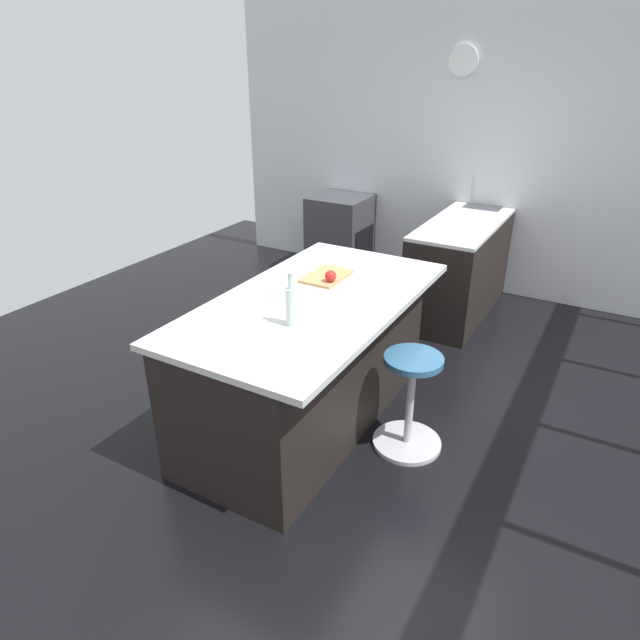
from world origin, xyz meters
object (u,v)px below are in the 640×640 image
object	(u,v)px
oven_range	(340,235)
water_bottle	(291,305)
apple_red	(331,276)
stool_by_window	(410,405)
cutting_board	(327,276)
kitchen_island	(307,359)

from	to	relation	value
oven_range	water_bottle	distance (m)	3.33
oven_range	apple_red	bearing A→B (deg)	26.42
stool_by_window	cutting_board	distance (m)	1.02
water_bottle	apple_red	bearing A→B (deg)	-170.91
stool_by_window	water_bottle	world-z (taller)	water_bottle
kitchen_island	water_bottle	xyz separation A→B (m)	(0.38, 0.13, 0.57)
stool_by_window	cutting_board	world-z (taller)	cutting_board
oven_range	cutting_board	world-z (taller)	cutting_board
apple_red	water_bottle	xyz separation A→B (m)	(0.64, 0.10, 0.06)
oven_range	apple_red	xyz separation A→B (m)	(2.38, 1.18, 0.53)
oven_range	stool_by_window	xyz separation A→B (m)	(2.58, 1.86, -0.13)
oven_range	kitchen_island	distance (m)	2.88
cutting_board	stool_by_window	bearing A→B (deg)	69.13
water_bottle	oven_range	bearing A→B (deg)	-156.94
stool_by_window	cutting_board	xyz separation A→B (m)	(-0.29, -0.76, 0.61)
stool_by_window	water_bottle	distance (m)	1.03
oven_range	stool_by_window	world-z (taller)	oven_range
kitchen_island	stool_by_window	distance (m)	0.73
oven_range	cutting_board	size ratio (longest dim) A/B	2.40
oven_range	apple_red	size ratio (longest dim) A/B	11.27
oven_range	water_bottle	size ratio (longest dim) A/B	2.77
kitchen_island	oven_range	bearing A→B (deg)	-156.38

